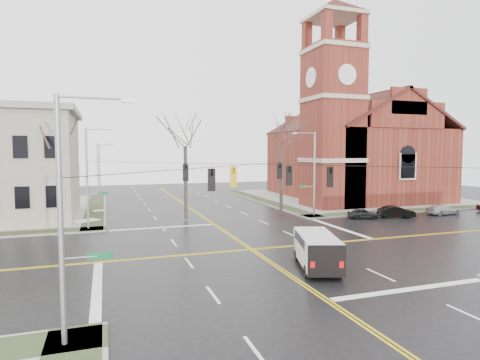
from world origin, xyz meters
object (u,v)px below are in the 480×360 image
object	(u,v)px
tree_ne	(282,139)
parked_car_b	(396,212)
signal_pole_ne	(313,171)
streetlight_north_a	(99,172)
signal_pole_sw	(66,213)
streetlight_north_b	(101,166)
tree_nw_near	(185,141)
church	(349,142)
parked_car_a	(363,214)
parked_car_c	(443,210)
signal_pole_nw	(89,175)
tree_nw_far	(55,147)
cargo_van	(316,248)

from	to	relation	value
tree_ne	parked_car_b	bearing A→B (deg)	-26.68
signal_pole_ne	streetlight_north_a	xyz separation A→B (m)	(-21.97, 16.50, -0.48)
signal_pole_sw	streetlight_north_b	size ratio (longest dim) A/B	1.12
signal_pole_ne	tree_nw_near	bearing A→B (deg)	170.78
church	parked_car_a	world-z (taller)	church
streetlight_north_a	parked_car_c	bearing A→B (deg)	-28.56
signal_pole_ne	streetlight_north_b	xyz separation A→B (m)	(-21.97, 36.50, -0.48)
signal_pole_ne	signal_pole_nw	world-z (taller)	same
tree_ne	streetlight_north_a	bearing A→B (deg)	143.12
church	parked_car_b	bearing A→B (deg)	-107.31
signal_pole_nw	signal_pole_ne	bearing A→B (deg)	0.00
signal_pole_ne	tree_nw_near	distance (m)	14.01
church	signal_pole_nw	bearing A→B (deg)	-159.79
streetlight_north_b	tree_nw_far	world-z (taller)	tree_nw_far
signal_pole_sw	parked_car_b	distance (m)	36.81
tree_nw_far	tree_nw_near	xyz separation A→B (m)	(12.06, 0.29, 0.59)
streetlight_north_b	tree_nw_far	xyz separation A→B (m)	(-3.55, -34.60, 3.07)
parked_car_a	tree_nw_near	size ratio (longest dim) A/B	0.28
cargo_van	tree_nw_far	bearing A→B (deg)	149.00
cargo_van	parked_car_c	size ratio (longest dim) A/B	1.48
church	signal_pole_sw	xyz separation A→B (m)	(-36.09, -36.28, -3.48)
church	signal_pole_nw	world-z (taller)	church
streetlight_north_a	parked_car_b	xyz separation A→B (m)	(30.21, -19.94, -3.84)
tree_nw_near	streetlight_north_b	bearing A→B (deg)	103.93
church	parked_car_b	size ratio (longest dim) A/B	7.22
signal_pole_ne	parked_car_c	world-z (taller)	signal_pole_ne
parked_car_b	tree_ne	size ratio (longest dim) A/B	0.32
streetlight_north_a	tree_nw_far	bearing A→B (deg)	-103.67
church	parked_car_c	world-z (taller)	church
signal_pole_sw	streetlight_north_a	xyz separation A→B (m)	(0.67, 39.50, -0.48)
signal_pole_ne	signal_pole_sw	bearing A→B (deg)	-134.55
cargo_van	tree_nw_far	size ratio (longest dim) A/B	0.56
streetlight_north_a	signal_pole_sw	bearing A→B (deg)	-90.97
signal_pole_ne	parked_car_a	world-z (taller)	signal_pole_ne
signal_pole_nw	tree_ne	bearing A→B (deg)	6.01
signal_pole_nw	parked_car_c	distance (m)	37.67
church	parked_car_c	size ratio (longest dim) A/B	7.05
parked_car_a	parked_car_c	world-z (taller)	parked_car_c
parked_car_a	parked_car_b	world-z (taller)	parked_car_b
signal_pole_ne	church	bearing A→B (deg)	44.66
streetlight_north_a	streetlight_north_b	distance (m)	20.00
signal_pole_ne	tree_nw_near	size ratio (longest dim) A/B	0.80
signal_pole_sw	streetlight_north_a	size ratio (longest dim) A/B	1.12
church	parked_car_c	xyz separation A→B (m)	(1.17, -16.70, -7.87)
signal_pole_nw	streetlight_north_b	size ratio (longest dim) A/B	1.12
church	signal_pole_ne	distance (m)	19.22
tree_ne	signal_pole_sw	bearing A→B (deg)	-128.38
streetlight_north_b	parked_car_b	size ratio (longest dim) A/B	2.10
streetlight_north_b	church	bearing A→B (deg)	-33.25
signal_pole_ne	tree_nw_far	xyz separation A→B (m)	(-25.52, 1.90, 2.59)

